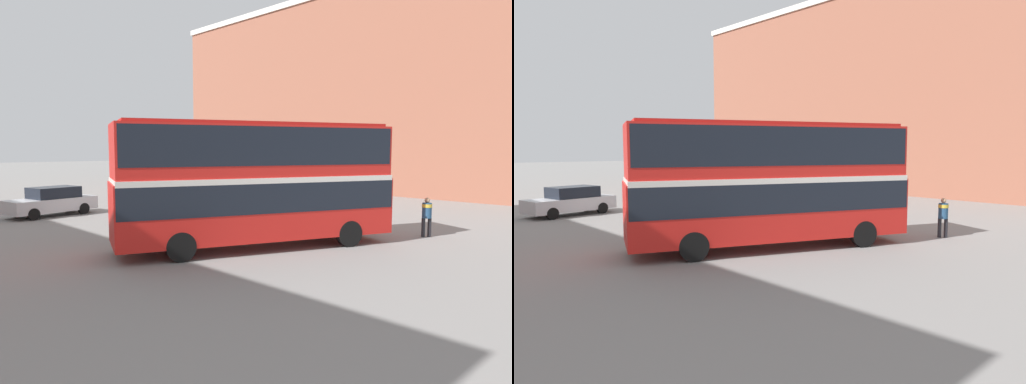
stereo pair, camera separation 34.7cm
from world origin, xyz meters
TOP-DOWN VIEW (x-y plane):
  - ground_plane at (0.00, 0.00)m, footprint 240.00×240.00m
  - building_row_right at (25.75, 10.80)m, footprint 10.82×39.03m
  - double_decker_bus at (0.37, -0.73)m, footprint 10.38×6.29m
  - pedestrian_foreground at (6.79, -4.21)m, footprint 0.56×0.56m
  - parked_car_kerb_near at (-1.97, 12.76)m, footprint 4.81×2.52m

SIDE VIEW (x-z plane):
  - ground_plane at x=0.00m, z-range 0.00..0.00m
  - parked_car_kerb_near at x=-1.97m, z-range 0.00..1.56m
  - pedestrian_foreground at x=6.79m, z-range 0.18..1.81m
  - double_decker_bus at x=0.37m, z-range 0.33..4.88m
  - building_row_right at x=25.75m, z-range 0.01..16.84m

